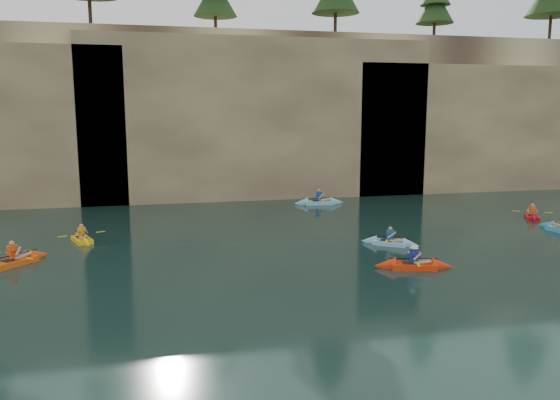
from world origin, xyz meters
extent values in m
plane|color=black|center=(0.00, 0.00, 0.00)|extent=(160.00, 160.00, 0.00)
cube|color=tan|center=(0.00, 30.00, 6.00)|extent=(70.00, 16.00, 12.00)
cube|color=tan|center=(2.00, 22.60, 5.70)|extent=(24.00, 2.40, 11.40)
cube|color=tan|center=(22.00, 22.60, 4.92)|extent=(26.00, 2.40, 9.84)
cube|color=black|center=(-4.00, 21.95, 1.60)|extent=(3.50, 1.00, 3.20)
cube|color=black|center=(10.00, 21.95, 2.25)|extent=(5.00, 1.00, 4.50)
cube|color=red|center=(4.48, 3.92, 0.14)|extent=(2.50, 1.36, 0.27)
cone|color=red|center=(5.56, 3.62, 0.14)|extent=(1.01, 0.92, 0.71)
cone|color=red|center=(3.40, 4.23, 0.14)|extent=(1.01, 0.92, 0.71)
cube|color=black|center=(4.34, 3.96, 0.24)|extent=(0.65, 0.58, 0.04)
cube|color=navy|center=(4.48, 3.92, 0.50)|extent=(0.35, 0.28, 0.45)
sphere|color=tan|center=(4.48, 3.92, 0.83)|extent=(0.19, 0.19, 0.19)
cylinder|color=black|center=(4.48, 3.92, 0.41)|extent=(1.85, 0.55, 0.04)
cube|color=yellow|center=(4.71, 4.74, 0.41)|extent=(0.19, 0.43, 0.02)
cube|color=yellow|center=(4.25, 3.10, 0.41)|extent=(0.19, 0.43, 0.02)
cylinder|color=white|center=(4.48, 3.92, 0.87)|extent=(0.33, 0.33, 0.09)
cube|color=#EC500E|center=(-10.96, 7.99, 0.14)|extent=(2.27, 2.40, 0.28)
cone|color=#EC500E|center=(-10.17, 8.87, 0.14)|extent=(1.16, 1.17, 0.75)
cube|color=black|center=(-11.06, 7.88, 0.25)|extent=(0.72, 0.72, 0.04)
cube|color=#D94712|center=(-10.96, 7.99, 0.54)|extent=(0.39, 0.40, 0.50)
sphere|color=tan|center=(-10.96, 7.99, 0.90)|extent=(0.21, 0.21, 0.21)
cylinder|color=black|center=(-10.96, 7.99, 0.42)|extent=(1.52, 1.68, 0.04)
cube|color=yellow|center=(-10.21, 7.31, 0.42)|extent=(0.37, 0.34, 0.02)
cube|color=#89C4E5|center=(5.17, 7.68, 0.12)|extent=(2.11, 1.77, 0.24)
cone|color=#89C4E5|center=(5.98, 7.11, 0.12)|extent=(0.98, 0.96, 0.65)
cone|color=#89C4E5|center=(4.37, 8.26, 0.12)|extent=(0.98, 0.96, 0.65)
cube|color=black|center=(5.05, 7.77, 0.21)|extent=(0.68, 0.65, 0.04)
cube|color=navy|center=(5.17, 7.68, 0.46)|extent=(0.35, 0.33, 0.44)
sphere|color=tan|center=(5.17, 7.68, 0.77)|extent=(0.18, 0.18, 0.18)
cylinder|color=black|center=(5.17, 7.68, 0.38)|extent=(1.59, 1.15, 0.04)
cube|color=yellow|center=(5.67, 8.39, 0.38)|extent=(0.31, 0.39, 0.02)
cube|color=yellow|center=(4.67, 6.98, 0.38)|extent=(0.31, 0.39, 0.02)
cube|color=red|center=(15.79, 11.73, 0.12)|extent=(1.74, 2.28, 0.24)
cone|color=red|center=(16.34, 12.64, 0.12)|extent=(0.97, 1.02, 0.65)
cone|color=red|center=(15.25, 10.82, 0.12)|extent=(0.97, 1.02, 0.65)
cube|color=black|center=(15.72, 11.60, 0.21)|extent=(0.63, 0.68, 0.04)
cube|color=#ED5613|center=(15.79, 11.73, 0.46)|extent=(0.32, 0.35, 0.43)
sphere|color=tan|center=(15.79, 11.73, 0.77)|extent=(0.18, 0.18, 0.18)
cylinder|color=black|center=(15.79, 11.73, 0.38)|extent=(1.02, 1.67, 0.04)
cube|color=yellow|center=(15.06, 12.17, 0.38)|extent=(0.40, 0.28, 0.02)
cube|color=yellow|center=(16.53, 11.29, 0.38)|extent=(0.40, 0.28, 0.02)
cube|color=yellow|center=(-8.75, 11.49, 0.12)|extent=(1.37, 2.16, 0.24)
cone|color=yellow|center=(-8.41, 10.59, 0.12)|extent=(0.87, 0.91, 0.66)
cone|color=yellow|center=(-9.10, 12.39, 0.12)|extent=(0.87, 0.91, 0.66)
cube|color=black|center=(-8.81, 11.63, 0.21)|extent=(0.58, 0.66, 0.04)
cube|color=orange|center=(-8.75, 11.49, 0.47)|extent=(0.29, 0.35, 0.44)
sphere|color=tan|center=(-8.75, 11.49, 0.78)|extent=(0.19, 0.19, 0.19)
cylinder|color=black|center=(-8.75, 11.49, 0.38)|extent=(0.73, 1.83, 0.04)
cube|color=yellow|center=(-7.94, 11.80, 0.38)|extent=(0.42, 0.22, 0.02)
cube|color=yellow|center=(-9.57, 11.17, 0.38)|extent=(0.42, 0.22, 0.02)
cube|color=#84C2DD|center=(5.22, 19.00, 0.14)|extent=(2.63, 1.01, 0.28)
cone|color=#84C2DD|center=(6.43, 18.90, 0.14)|extent=(0.97, 0.84, 0.77)
cone|color=#84C2DD|center=(4.01, 19.10, 0.14)|extent=(0.97, 0.84, 0.77)
cube|color=black|center=(5.07, 19.01, 0.25)|extent=(0.59, 0.52, 0.04)
cube|color=navy|center=(5.22, 19.00, 0.55)|extent=(0.37, 0.25, 0.51)
sphere|color=tan|center=(5.22, 19.00, 0.92)|extent=(0.22, 0.22, 0.22)
cylinder|color=black|center=(5.22, 19.00, 0.42)|extent=(2.27, 0.22, 0.04)
cube|color=yellow|center=(5.30, 20.03, 0.42)|extent=(0.11, 0.43, 0.02)
cube|color=yellow|center=(5.14, 17.97, 0.42)|extent=(0.11, 0.43, 0.02)
cone|color=#3EA4D4|center=(14.77, 9.29, 0.14)|extent=(0.93, 1.09, 0.77)
cube|color=yellow|center=(13.98, 7.83, 0.42)|extent=(0.43, 0.15, 0.02)
camera|label=1|loc=(-5.27, -15.05, 6.14)|focal=35.00mm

